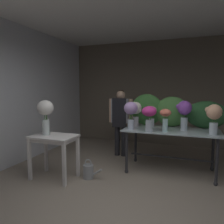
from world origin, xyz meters
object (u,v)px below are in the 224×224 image
display_table_glass (171,136)px  side_table_white (54,142)px  vase_ivory_carnations (136,111)px  watering_can (89,171)px  vase_magenta_tulips (149,115)px  vase_lilac_dahlias (131,111)px  florist (121,116)px  vase_white_roses_tall (45,112)px  vase_violet_freesia (184,111)px  vase_blush_snapdragons (151,114)px  vase_peach_peonies (214,116)px  vase_coral_anemones (165,117)px

display_table_glass → side_table_white: bearing=-151.8°
vase_ivory_carnations → watering_can: (-0.62, -0.85, -0.99)m
vase_ivory_carnations → vase_magenta_tulips: (0.34, -0.41, -0.02)m
display_table_glass → vase_lilac_dahlias: vase_lilac_dahlias is taller
display_table_glass → florist: bearing=152.5°
display_table_glass → vase_lilac_dahlias: bearing=-162.8°
florist → vase_white_roses_tall: size_ratio=2.54×
side_table_white → vase_violet_freesia: size_ratio=1.42×
florist → vase_lilac_dahlias: florist is taller
side_table_white → vase_magenta_tulips: vase_magenta_tulips is taller
florist → vase_magenta_tulips: bearing=-49.4°
vase_ivory_carnations → vase_blush_snapdragons: bearing=13.0°
vase_peach_peonies → vase_violet_freesia: 0.51m
display_table_glass → vase_magenta_tulips: (-0.35, -0.36, 0.42)m
display_table_glass → florist: florist is taller
florist → vase_blush_snapdragons: (0.79, -0.50, 0.13)m
display_table_glass → vase_blush_snapdragons: bearing=163.1°
side_table_white → vase_peach_peonies: 2.71m
display_table_glass → vase_white_roses_tall: bearing=-153.7°
display_table_glass → vase_coral_anemones: size_ratio=4.25×
florist → display_table_glass: bearing=-27.5°
vase_peach_peonies → vase_white_roses_tall: size_ratio=0.83×
vase_blush_snapdragons → watering_can: size_ratio=1.17×
vase_lilac_dahlias → vase_magenta_tulips: vase_lilac_dahlias is taller
florist → vase_ivory_carnations: size_ratio=3.09×
vase_magenta_tulips → watering_can: 1.43m
vase_peach_peonies → vase_magenta_tulips: vase_peach_peonies is taller
display_table_glass → vase_magenta_tulips: bearing=-134.2°
display_table_glass → vase_violet_freesia: (0.22, 0.01, 0.47)m
vase_coral_anemones → vase_magenta_tulips: (-0.27, -0.12, 0.03)m
vase_ivory_carnations → vase_coral_anemones: bearing=-25.8°
vase_ivory_carnations → vase_violet_freesia: (0.90, -0.04, 0.03)m
vase_coral_anemones → vase_ivory_carnations: size_ratio=0.81×
side_table_white → vase_blush_snapdragons: 1.89m
vase_magenta_tulips → vase_white_roses_tall: (-1.67, -0.64, 0.05)m
vase_lilac_dahlias → vase_peach_peonies: vase_lilac_dahlias is taller
vase_lilac_dahlias → vase_white_roses_tall: 1.52m
side_table_white → watering_can: (0.56, 0.20, -0.52)m
vase_lilac_dahlias → vase_magenta_tulips: size_ratio=1.13×
florist → vase_magenta_tulips: 1.29m
vase_lilac_dahlias → vase_violet_freesia: size_ratio=0.95×
vase_lilac_dahlias → vase_peach_peonies: size_ratio=1.02×
vase_lilac_dahlias → vase_white_roses_tall: (-1.30, -0.78, 0.01)m
vase_peach_peonies → vase_white_roses_tall: vase_white_roses_tall is taller
side_table_white → vase_coral_anemones: vase_coral_anemones is taller
vase_violet_freesia → vase_blush_snapdragons: size_ratio=1.30×
watering_can → florist: bearing=85.1°
vase_ivory_carnations → vase_white_roses_tall: (-1.33, -1.05, 0.04)m
vase_coral_anemones → watering_can: bearing=-155.4°
vase_coral_anemones → vase_white_roses_tall: (-1.93, -0.76, 0.09)m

